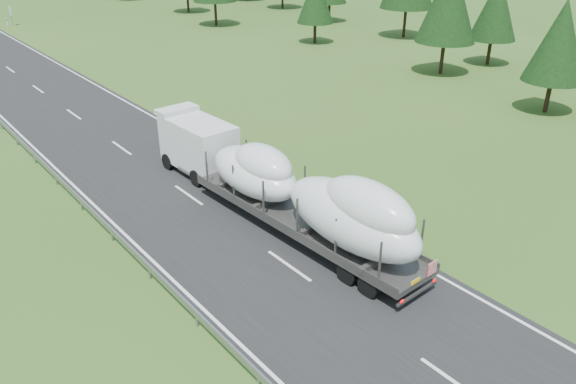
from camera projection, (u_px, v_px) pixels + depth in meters
ground at (457, 384)px, 18.81m from camera, size 400.00×400.00×0.00m
highway_sign at (10, 12)px, 77.97m from camera, size 0.08×0.90×2.60m
boat_truck at (282, 184)px, 27.47m from camera, size 3.33×19.43×4.38m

